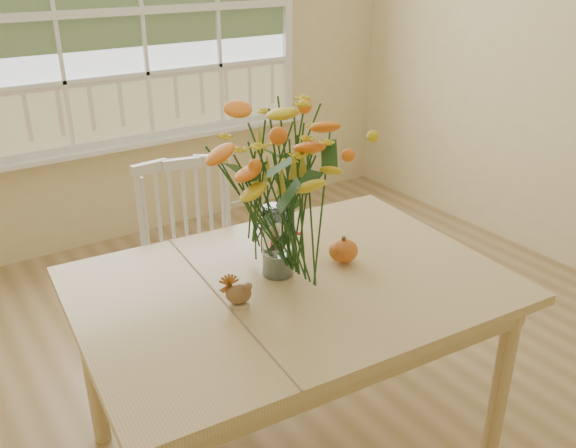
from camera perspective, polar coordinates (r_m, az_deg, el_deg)
floor at (r=3.02m, az=5.69°, el=-15.38°), size 4.00×4.50×0.01m
wall_back at (r=4.32m, az=-13.46°, el=16.25°), size 4.00×0.02×2.70m
window at (r=4.26m, az=-13.51°, el=18.61°), size 2.42×0.12×1.74m
dining_table at (r=2.28m, az=0.28°, el=-7.34°), size 1.60×1.20×0.81m
windsor_chair at (r=2.98m, az=-8.91°, el=-3.07°), size 0.55×0.53×1.00m
flower_vase at (r=2.12m, az=-1.01°, el=4.73°), size 0.55×0.55×0.66m
pumpkin at (r=2.35m, az=5.20°, el=-2.58°), size 0.11×0.11×0.09m
turkey_figurine at (r=2.07m, az=-4.65°, el=-6.56°), size 0.11×0.09×0.11m
dark_gourd at (r=2.49m, az=-0.73°, el=-0.98°), size 0.13×0.09×0.08m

